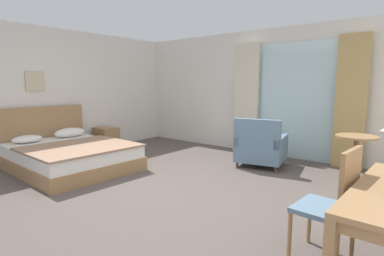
# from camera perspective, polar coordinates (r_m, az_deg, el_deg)

# --- Properties ---
(ground) EXTENTS (6.92, 6.62, 0.10)m
(ground) POSITION_cam_1_polar(r_m,az_deg,el_deg) (4.35, -5.74, -12.04)
(ground) COLOR #564C47
(wall_back) EXTENTS (6.52, 0.12, 2.55)m
(wall_back) POSITION_cam_1_polar(r_m,az_deg,el_deg) (6.59, 13.38, 6.45)
(wall_back) COLOR silver
(wall_back) RESTS_ON ground
(wall_left) EXTENTS (0.12, 6.22, 2.55)m
(wall_left) POSITION_cam_1_polar(r_m,az_deg,el_deg) (6.75, -25.54, 5.91)
(wall_left) COLOR silver
(wall_left) RESTS_ON ground
(balcony_glass_door) EXTENTS (1.57, 0.02, 2.24)m
(balcony_glass_door) POSITION_cam_1_polar(r_m,az_deg,el_deg) (6.25, 18.57, 4.76)
(balcony_glass_door) COLOR silver
(balcony_glass_door) RESTS_ON ground
(curtain_panel_left) EXTENTS (0.56, 0.10, 2.28)m
(curtain_panel_left) POSITION_cam_1_polar(r_m,az_deg,el_deg) (6.59, 10.04, 5.39)
(curtain_panel_left) COLOR beige
(curtain_panel_left) RESTS_ON ground
(curtain_panel_right) EXTENTS (0.49, 0.10, 2.28)m
(curtain_panel_right) POSITION_cam_1_polar(r_m,az_deg,el_deg) (5.87, 27.46, 4.26)
(curtain_panel_right) COLOR tan
(curtain_panel_right) RESTS_ON ground
(bed) EXTENTS (2.21, 1.73, 1.02)m
(bed) POSITION_cam_1_polar(r_m,az_deg,el_deg) (5.75, -22.07, -4.52)
(bed) COLOR #9E754C
(bed) RESTS_ON ground
(nightstand) EXTENTS (0.47, 0.41, 0.49)m
(nightstand) POSITION_cam_1_polar(r_m,az_deg,el_deg) (7.09, -15.65, -1.87)
(nightstand) COLOR #9E754C
(nightstand) RESTS_ON ground
(desk_chair) EXTENTS (0.43, 0.47, 0.97)m
(desk_chair) POSITION_cam_1_polar(r_m,az_deg,el_deg) (2.75, 24.99, -12.13)
(desk_chair) COLOR slate
(desk_chair) RESTS_ON ground
(armchair_by_window) EXTENTS (0.93, 0.94, 0.87)m
(armchair_by_window) POSITION_cam_1_polar(r_m,az_deg,el_deg) (5.56, 12.64, -3.57)
(armchair_by_window) COLOR slate
(armchair_by_window) RESTS_ON ground
(round_cafe_table) EXTENTS (0.59, 0.59, 0.69)m
(round_cafe_table) POSITION_cam_1_polar(r_m,az_deg,el_deg) (5.20, 28.23, -3.30)
(round_cafe_table) COLOR #9E754C
(round_cafe_table) RESTS_ON ground
(framed_picture) EXTENTS (0.03, 0.35, 0.37)m
(framed_picture) POSITION_cam_1_polar(r_m,az_deg,el_deg) (6.58, -27.20, 7.82)
(framed_picture) COLOR beige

